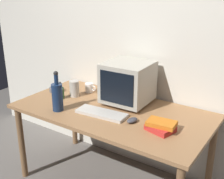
{
  "coord_description": "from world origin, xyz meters",
  "views": [
    {
      "loc": [
        1.25,
        -1.86,
        1.76
      ],
      "look_at": [
        0.0,
        0.0,
        0.93
      ],
      "focal_mm": 46.81,
      "sensor_mm": 36.0,
      "label": 1
    }
  ],
  "objects_px": {
    "metal_canister": "(74,89)",
    "bottle_tall": "(57,96)",
    "mug": "(89,88)",
    "keyboard": "(102,113)",
    "bottle_short": "(60,92)",
    "cd_spindle": "(56,89)",
    "computer_mouse": "(132,120)",
    "book_stack": "(161,126)",
    "crt_monitor": "(128,83)"
  },
  "relations": [
    {
      "from": "bottle_tall",
      "to": "bottle_short",
      "type": "height_order",
      "value": "bottle_tall"
    },
    {
      "from": "mug",
      "to": "cd_spindle",
      "type": "relative_size",
      "value": 1.0
    },
    {
      "from": "bottle_short",
      "to": "mug",
      "type": "relative_size",
      "value": 1.34
    },
    {
      "from": "book_stack",
      "to": "metal_canister",
      "type": "distance_m",
      "value": 0.98
    },
    {
      "from": "computer_mouse",
      "to": "mug",
      "type": "height_order",
      "value": "mug"
    },
    {
      "from": "bottle_tall",
      "to": "metal_canister",
      "type": "relative_size",
      "value": 2.27
    },
    {
      "from": "cd_spindle",
      "to": "crt_monitor",
      "type": "bearing_deg",
      "value": 10.61
    },
    {
      "from": "bottle_tall",
      "to": "cd_spindle",
      "type": "relative_size",
      "value": 2.84
    },
    {
      "from": "bottle_short",
      "to": "cd_spindle",
      "type": "height_order",
      "value": "bottle_short"
    },
    {
      "from": "keyboard",
      "to": "bottle_short",
      "type": "height_order",
      "value": "bottle_short"
    },
    {
      "from": "book_stack",
      "to": "mug",
      "type": "bearing_deg",
      "value": 160.07
    },
    {
      "from": "bottle_tall",
      "to": "book_stack",
      "type": "height_order",
      "value": "bottle_tall"
    },
    {
      "from": "mug",
      "to": "keyboard",
      "type": "bearing_deg",
      "value": -41.33
    },
    {
      "from": "bottle_tall",
      "to": "metal_canister",
      "type": "distance_m",
      "value": 0.34
    },
    {
      "from": "keyboard",
      "to": "computer_mouse",
      "type": "height_order",
      "value": "computer_mouse"
    },
    {
      "from": "keyboard",
      "to": "cd_spindle",
      "type": "distance_m",
      "value": 0.71
    },
    {
      "from": "crt_monitor",
      "to": "mug",
      "type": "distance_m",
      "value": 0.47
    },
    {
      "from": "computer_mouse",
      "to": "bottle_short",
      "type": "height_order",
      "value": "bottle_short"
    },
    {
      "from": "metal_canister",
      "to": "bottle_tall",
      "type": "bearing_deg",
      "value": -73.05
    },
    {
      "from": "keyboard",
      "to": "bottle_tall",
      "type": "distance_m",
      "value": 0.39
    },
    {
      "from": "computer_mouse",
      "to": "bottle_short",
      "type": "relative_size",
      "value": 0.62
    },
    {
      "from": "bottle_tall",
      "to": "mug",
      "type": "bearing_deg",
      "value": 95.54
    },
    {
      "from": "crt_monitor",
      "to": "bottle_short",
      "type": "relative_size",
      "value": 2.48
    },
    {
      "from": "crt_monitor",
      "to": "metal_canister",
      "type": "xyz_separation_m",
      "value": [
        -0.5,
        -0.13,
        -0.12
      ]
    },
    {
      "from": "crt_monitor",
      "to": "bottle_short",
      "type": "distance_m",
      "value": 0.63
    },
    {
      "from": "metal_canister",
      "to": "bottle_short",
      "type": "bearing_deg",
      "value": -120.27
    },
    {
      "from": "book_stack",
      "to": "mug",
      "type": "xyz_separation_m",
      "value": [
        -0.91,
        0.33,
        0.01
      ]
    },
    {
      "from": "computer_mouse",
      "to": "bottle_tall",
      "type": "bearing_deg",
      "value": -153.8
    },
    {
      "from": "bottle_short",
      "to": "metal_canister",
      "type": "relative_size",
      "value": 1.07
    },
    {
      "from": "bottle_tall",
      "to": "book_stack",
      "type": "relative_size",
      "value": 1.55
    },
    {
      "from": "keyboard",
      "to": "bottle_short",
      "type": "relative_size",
      "value": 2.61
    },
    {
      "from": "crt_monitor",
      "to": "keyboard",
      "type": "height_order",
      "value": "crt_monitor"
    },
    {
      "from": "bottle_short",
      "to": "computer_mouse",
      "type": "bearing_deg",
      "value": -4.14
    },
    {
      "from": "computer_mouse",
      "to": "mug",
      "type": "bearing_deg",
      "value": 166.57
    },
    {
      "from": "bottle_short",
      "to": "book_stack",
      "type": "bearing_deg",
      "value": -3.03
    },
    {
      "from": "keyboard",
      "to": "computer_mouse",
      "type": "xyz_separation_m",
      "value": [
        0.28,
        0.02,
        0.01
      ]
    },
    {
      "from": "keyboard",
      "to": "computer_mouse",
      "type": "relative_size",
      "value": 4.2
    },
    {
      "from": "keyboard",
      "to": "book_stack",
      "type": "height_order",
      "value": "book_stack"
    },
    {
      "from": "mug",
      "to": "metal_canister",
      "type": "bearing_deg",
      "value": -107.88
    },
    {
      "from": "bottle_short",
      "to": "book_stack",
      "type": "distance_m",
      "value": 1.03
    },
    {
      "from": "metal_canister",
      "to": "book_stack",
      "type": "bearing_deg",
      "value": -10.05
    },
    {
      "from": "crt_monitor",
      "to": "metal_canister",
      "type": "height_order",
      "value": "crt_monitor"
    },
    {
      "from": "keyboard",
      "to": "cd_spindle",
      "type": "height_order",
      "value": "cd_spindle"
    },
    {
      "from": "keyboard",
      "to": "metal_canister",
      "type": "bearing_deg",
      "value": 152.29
    },
    {
      "from": "crt_monitor",
      "to": "bottle_short",
      "type": "bearing_deg",
      "value": -156.85
    },
    {
      "from": "metal_canister",
      "to": "cd_spindle",
      "type": "bearing_deg",
      "value": -177.48
    },
    {
      "from": "computer_mouse",
      "to": "book_stack",
      "type": "relative_size",
      "value": 0.46
    },
    {
      "from": "cd_spindle",
      "to": "keyboard",
      "type": "bearing_deg",
      "value": -14.78
    },
    {
      "from": "keyboard",
      "to": "bottle_tall",
      "type": "height_order",
      "value": "bottle_tall"
    },
    {
      "from": "book_stack",
      "to": "bottle_short",
      "type": "bearing_deg",
      "value": 176.97
    }
  ]
}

